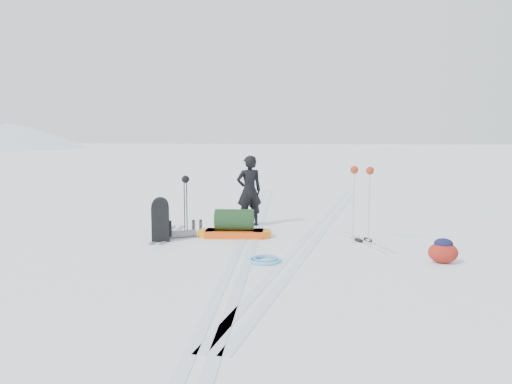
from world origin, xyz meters
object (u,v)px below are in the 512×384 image
at_px(skier, 249,191).
at_px(ski_poles_black, 186,187).
at_px(pulk_sled, 234,226).
at_px(expedition_rucksack, 163,221).

xyz_separation_m(skier, ski_poles_black, (-1.07, -1.38, 0.22)).
xyz_separation_m(pulk_sled, expedition_rucksack, (-1.30, -0.52, 0.18)).
relative_size(pulk_sled, ski_poles_black, 1.22).
relative_size(skier, expedition_rucksack, 1.87).
bearing_deg(pulk_sled, skier, 80.61).
bearing_deg(expedition_rucksack, pulk_sled, 5.23).
bearing_deg(ski_poles_black, expedition_rucksack, -146.48).
height_order(skier, expedition_rucksack, skier).
relative_size(expedition_rucksack, ski_poles_black, 0.69).
height_order(pulk_sled, ski_poles_black, ski_poles_black).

